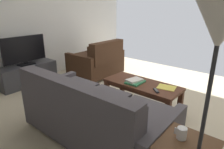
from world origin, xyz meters
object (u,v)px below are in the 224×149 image
Objects in this scene: flat_tv at (24,50)px; floor_lamp at (217,44)px; coffee_mug at (182,133)px; loose_magazine at (166,87)px; tv_remote at (156,90)px; book_stack at (135,81)px; loveseat_near at (98,61)px; tv_stand at (28,74)px; coffee_table at (142,87)px; sofa_main at (92,114)px.

floor_lamp is at bearing 171.58° from flat_tv.
flat_tv reaches higher than coffee_mug.
tv_remote is at bearing 153.82° from loose_magazine.
coffee_mug is 0.34× the size of book_stack.
book_stack is at bearing -164.46° from flat_tv.
tv_stand is at bearing 61.45° from loveseat_near.
coffee_table is at bearing -163.75° from flat_tv.
loveseat_near is 1.74m from book_stack.
flat_tv is 2.93m from loose_magazine.
flat_tv is (2.42, -0.40, 0.38)m from sofa_main.
coffee_mug is (-3.52, 0.43, -0.13)m from flat_tv.
flat_tv is (-0.00, -0.00, 0.53)m from tv_stand.
book_stack reaches higher than coffee_table.
loose_magazine is at bearing 164.11° from loveseat_near.
book_stack is at bearing -40.90° from floor_lamp.
tv_stand is at bearing -8.41° from floor_lamp.
tv_stand is 3.99× the size of book_stack.
coffee_table is 4.63× the size of loose_magazine.
tv_stand is 4.57× the size of loose_magazine.
loveseat_near is 3.67m from floor_lamp.
book_stack is 0.43m from tv_remote.
coffee_table is at bearing 90.55° from loose_magazine.
floor_lamp is 1.81× the size of flat_tv.
loveseat_near is at bearing -33.11° from floor_lamp.
floor_lamp reaches higher than book_stack.
loveseat_near is 3.89× the size of book_stack.
tv_remote is (-2.75, -0.57, -0.30)m from flat_tv.
tv_remote is 0.55× the size of loose_magazine.
sofa_main is 1.11m from coffee_table.
floor_lamp reaches higher than tv_remote.
tv_stand reaches higher than coffee_table.
coffee_table is 0.74× the size of floor_lamp.
sofa_main is at bearing 170.55° from tv_stand.
flat_tv is at bearing 11.74° from tv_remote.
sofa_main is 1.06m from book_stack.
coffee_mug is at bearing -33.55° from floor_lamp.
sofa_main reaches higher than book_stack.
tv_stand is at bearing 93.60° from loose_magazine.
sofa_main is 7.30× the size of loose_magazine.
loveseat_near is 0.96× the size of coffee_table.
coffee_mug is (-3.52, 0.43, 0.40)m from tv_stand.
sofa_main reaches higher than loose_magazine.
tv_remote is (-2.75, -0.57, 0.23)m from tv_stand.
tv_stand is 2.92m from loose_magazine.
flat_tv is 2.43m from book_stack.
coffee_table is at bearing 158.14° from loveseat_near.
flat_tv is at bearing 16.25° from coffee_table.
sofa_main is 2.11× the size of flat_tv.
tv_remote is (-0.43, 0.07, -0.02)m from book_stack.
floor_lamp is at bearing 146.45° from coffee_mug.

